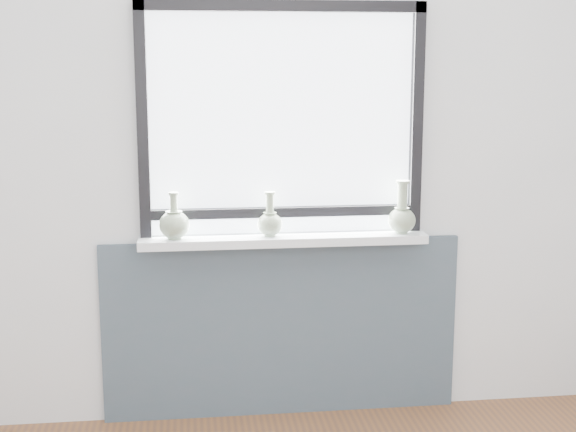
{
  "coord_description": "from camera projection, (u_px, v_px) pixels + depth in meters",
  "views": [
    {
      "loc": [
        -0.43,
        -1.86,
        1.67
      ],
      "look_at": [
        0.0,
        1.55,
        1.02
      ],
      "focal_mm": 50.0,
      "sensor_mm": 36.0,
      "label": 1
    }
  ],
  "objects": [
    {
      "name": "vase_c",
      "position": [
        402.0,
        217.0,
        3.71
      ],
      "size": [
        0.13,
        0.13,
        0.25
      ],
      "rotation": [
        0.0,
        0.0,
        0.26
      ],
      "color": "#96AA8B",
      "rests_on": "windowsill"
    },
    {
      "name": "vase_b",
      "position": [
        270.0,
        222.0,
        3.65
      ],
      "size": [
        0.12,
        0.12,
        0.2
      ],
      "rotation": [
        0.0,
        0.0,
        0.38
      ],
      "color": "#96AA8B",
      "rests_on": "windowsill"
    },
    {
      "name": "apron_panel",
      "position": [
        282.0,
        328.0,
        3.83
      ],
      "size": [
        1.7,
        0.03,
        0.86
      ],
      "primitive_type": "cube",
      "color": "#3F4B59",
      "rests_on": "ground"
    },
    {
      "name": "back_wall",
      "position": [
        281.0,
        146.0,
        3.7
      ],
      "size": [
        3.6,
        0.02,
        2.6
      ],
      "primitive_type": "cube",
      "color": "silver",
      "rests_on": "ground"
    },
    {
      "name": "vase_a",
      "position": [
        174.0,
        223.0,
        3.59
      ],
      "size": [
        0.14,
        0.14,
        0.21
      ],
      "rotation": [
        0.0,
        0.0,
        -0.06
      ],
      "color": "#96AA8B",
      "rests_on": "windowsill"
    },
    {
      "name": "windowsill",
      "position": [
        284.0,
        239.0,
        3.68
      ],
      "size": [
        1.32,
        0.18,
        0.04
      ],
      "primitive_type": "cube",
      "color": "white",
      "rests_on": "apron_panel"
    },
    {
      "name": "window",
      "position": [
        282.0,
        116.0,
        3.64
      ],
      "size": [
        1.3,
        0.06,
        1.05
      ],
      "color": "black",
      "rests_on": "windowsill"
    }
  ]
}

